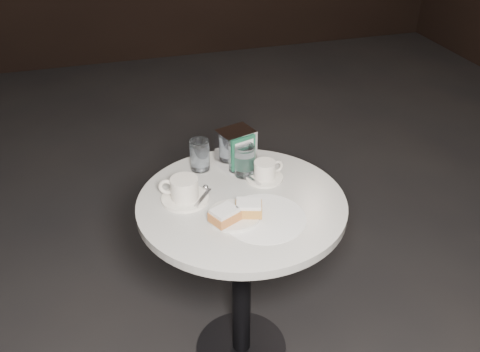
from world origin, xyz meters
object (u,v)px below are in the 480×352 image
object	(u,v)px
cafe_table	(242,247)
napkin_dispenser	(236,148)
coffee_cup_right	(265,171)
beignet_plate	(235,213)
water_glass_left	(200,155)
coffee_cup_left	(184,191)
water_glass_right	(244,161)

from	to	relation	value
cafe_table	napkin_dispenser	size ratio (longest dim) A/B	5.16
coffee_cup_right	beignet_plate	bearing A→B (deg)	-137.72
water_glass_left	beignet_plate	bearing A→B (deg)	-83.27
cafe_table	napkin_dispenser	distance (m)	0.35
beignet_plate	napkin_dispenser	world-z (taller)	napkin_dispenser
cafe_table	napkin_dispenser	world-z (taller)	napkin_dispenser
beignet_plate	cafe_table	bearing A→B (deg)	62.20
cafe_table	coffee_cup_left	bearing A→B (deg)	161.87
water_glass_right	napkin_dispenser	distance (m)	0.07
water_glass_left	water_glass_right	xyz separation A→B (m)	(0.14, -0.08, 0.00)
water_glass_left	napkin_dispenser	size ratio (longest dim) A/B	0.79
water_glass_left	water_glass_right	world-z (taller)	water_glass_right
beignet_plate	water_glass_left	world-z (taller)	water_glass_left
napkin_dispenser	cafe_table	bearing A→B (deg)	-118.02
beignet_plate	coffee_cup_left	bearing A→B (deg)	131.91
napkin_dispenser	coffee_cup_left	bearing A→B (deg)	-160.52
coffee_cup_right	napkin_dispenser	xyz separation A→B (m)	(-0.07, 0.12, 0.04)
cafe_table	beignet_plate	bearing A→B (deg)	-117.80
cafe_table	water_glass_right	world-z (taller)	water_glass_right
coffee_cup_left	water_glass_left	world-z (taller)	water_glass_left
water_glass_right	napkin_dispenser	world-z (taller)	napkin_dispenser
coffee_cup_right	water_glass_left	world-z (taller)	water_glass_left
coffee_cup_left	napkin_dispenser	xyz separation A→B (m)	(0.23, 0.16, 0.04)
coffee_cup_left	water_glass_left	distance (m)	0.20
water_glass_right	cafe_table	bearing A→B (deg)	-109.91
coffee_cup_right	napkin_dispenser	bearing A→B (deg)	113.94
water_glass_left	cafe_table	bearing A→B (deg)	-70.22
water_glass_left	napkin_dispenser	world-z (taller)	napkin_dispenser
coffee_cup_left	beignet_plate	bearing A→B (deg)	-24.79
beignet_plate	coffee_cup_right	bearing A→B (deg)	50.10
beignet_plate	water_glass_left	size ratio (longest dim) A/B	1.66
beignet_plate	coffee_cup_right	world-z (taller)	coffee_cup_right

